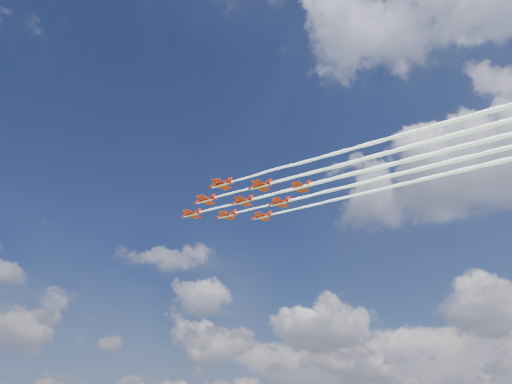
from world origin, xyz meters
TOP-DOWN VIEW (x-y plane):
  - jet_lead at (22.22, 0.79)m, footprint 102.40×20.43m
  - jet_row2_port at (33.83, -4.39)m, footprint 102.40×20.43m
  - jet_row2_starb at (31.62, 9.34)m, footprint 102.40×20.43m
  - jet_row3_port at (45.43, -9.57)m, footprint 102.40×20.43m
  - jet_row3_centre at (43.22, 4.16)m, footprint 102.40×20.43m
  - jet_row3_starb at (41.01, 17.90)m, footprint 102.40×20.43m
  - jet_row4_port at (54.83, -1.02)m, footprint 102.40×20.43m
  - jet_row4_starb at (52.62, 12.72)m, footprint 102.40×20.43m
  - jet_tail at (64.22, 7.54)m, footprint 102.40×20.43m

SIDE VIEW (x-z plane):
  - jet_lead at x=22.22m, z-range 86.14..88.46m
  - jet_row2_port at x=33.83m, z-range 86.14..88.46m
  - jet_row2_starb at x=31.62m, z-range 86.14..88.46m
  - jet_row3_port at x=45.43m, z-range 86.14..88.46m
  - jet_row3_centre at x=43.22m, z-range 86.14..88.46m
  - jet_row3_starb at x=41.01m, z-range 86.14..88.46m
  - jet_row4_port at x=54.83m, z-range 86.14..88.46m
  - jet_row4_starb at x=52.62m, z-range 86.14..88.46m
  - jet_tail at x=64.22m, z-range 86.14..88.46m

